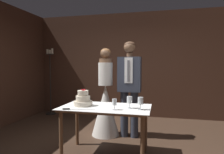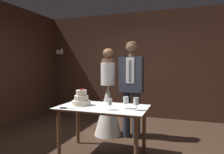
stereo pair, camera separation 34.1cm
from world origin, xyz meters
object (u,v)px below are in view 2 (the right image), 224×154
object	(u,v)px
wine_glass_far	(126,101)
candle_stand	(60,80)
cake_table	(103,113)
bride	(108,103)
wine_glass_near	(110,103)
cake_knife	(69,108)
groom	(132,83)
tiered_cake	(81,99)
wine_glass_middle	(136,102)

from	to	relation	value
wine_glass_far	candle_stand	bearing A→B (deg)	139.66
cake_table	bride	distance (m)	0.91
wine_glass_near	wine_glass_far	size ratio (longest dim) A/B	0.89
cake_knife	groom	size ratio (longest dim) A/B	0.24
wine_glass_far	candle_stand	xyz separation A→B (m)	(-2.57, 2.18, 0.08)
bride	groom	bearing A→B (deg)	-0.04
wine_glass_far	candle_stand	world-z (taller)	candle_stand
wine_glass_near	bride	bearing A→B (deg)	111.68
bride	wine_glass_far	bearing A→B (deg)	-55.83
cake_table	groom	size ratio (longest dim) A/B	0.74
wine_glass_near	bride	size ratio (longest dim) A/B	0.09
cake_knife	wine_glass_far	xyz separation A→B (m)	(0.77, 0.27, 0.11)
tiered_cake	bride	world-z (taller)	bride
cake_table	wine_glass_middle	bearing A→B (deg)	-8.19
cake_table	bride	world-z (taller)	bride
tiered_cake	candle_stand	distance (m)	2.85
bride	groom	distance (m)	0.63
wine_glass_near	bride	distance (m)	1.15
tiered_cake	groom	bearing A→B (deg)	56.08
wine_glass_middle	wine_glass_far	bearing A→B (deg)	159.93
tiered_cake	wine_glass_middle	xyz separation A→B (m)	(0.89, -0.08, 0.03)
wine_glass_far	groom	xyz separation A→B (m)	(-0.13, 0.90, 0.18)
wine_glass_middle	bride	world-z (taller)	bride
cake_table	wine_glass_near	distance (m)	0.32
wine_glass_near	wine_glass_middle	xyz separation A→B (m)	(0.36, 0.09, 0.02)
cake_knife	candle_stand	size ratio (longest dim) A/B	0.24
wine_glass_near	cake_table	bearing A→B (deg)	136.49
tiered_cake	groom	world-z (taller)	groom
wine_glass_near	candle_stand	xyz separation A→B (m)	(-2.38, 2.34, 0.10)
cake_knife	wine_glass_middle	size ratio (longest dim) A/B	2.47
wine_glass_far	candle_stand	distance (m)	3.37
groom	tiered_cake	bearing A→B (deg)	-123.92
groom	wine_glass_far	bearing A→B (deg)	-81.46
wine_glass_far	groom	size ratio (longest dim) A/B	0.10
tiered_cake	groom	size ratio (longest dim) A/B	0.16
cake_knife	wine_glass_near	xyz separation A→B (m)	(0.58, 0.12, 0.10)
wine_glass_far	tiered_cake	bearing A→B (deg)	178.83
wine_glass_middle	groom	size ratio (longest dim) A/B	0.10
wine_glass_near	groom	distance (m)	1.07
cake_table	groom	world-z (taller)	groom
wine_glass_near	candle_stand	size ratio (longest dim) A/B	0.08
cake_table	candle_stand	distance (m)	3.10
wine_glass_near	wine_glass_far	xyz separation A→B (m)	(0.19, 0.15, 0.01)
cake_knife	cake_table	bearing A→B (deg)	19.13
cake_table	tiered_cake	world-z (taller)	tiered_cake
wine_glass_far	candle_stand	size ratio (longest dim) A/B	0.09
wine_glass_near	wine_glass_far	distance (m)	0.25
cake_table	wine_glass_middle	distance (m)	0.58
cake_table	wine_glass_near	xyz separation A→B (m)	(0.18, -0.17, 0.20)
cake_knife	candle_stand	xyz separation A→B (m)	(-1.80, 2.46, 0.19)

